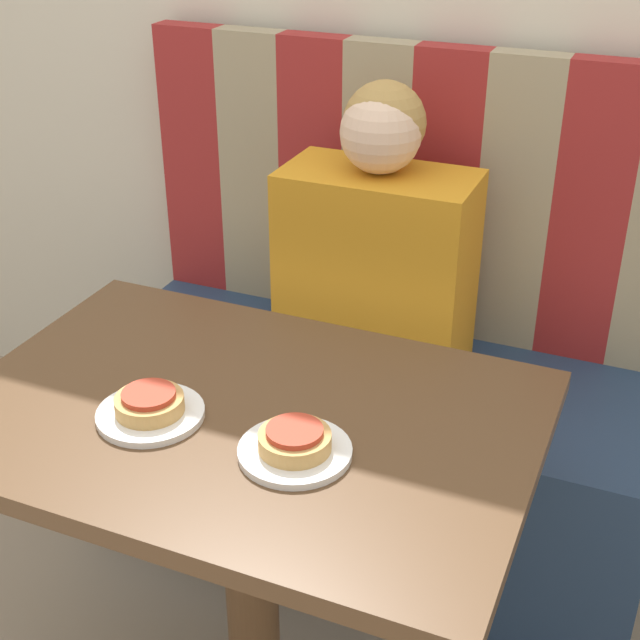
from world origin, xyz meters
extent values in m
cube|color=navy|center=(0.00, 0.66, 0.25)|extent=(1.37, 0.55, 0.50)
cube|color=maroon|center=(-0.60, 0.90, 0.85)|extent=(0.17, 0.07, 0.71)
cube|color=tan|center=(-0.43, 0.90, 0.85)|extent=(0.17, 0.07, 0.71)
cube|color=maroon|center=(-0.26, 0.90, 0.85)|extent=(0.17, 0.07, 0.71)
cube|color=tan|center=(-0.09, 0.90, 0.85)|extent=(0.17, 0.07, 0.71)
cube|color=maroon|center=(0.09, 0.90, 0.85)|extent=(0.17, 0.07, 0.71)
cube|color=tan|center=(0.26, 0.90, 0.85)|extent=(0.17, 0.07, 0.71)
cube|color=maroon|center=(0.43, 0.90, 0.85)|extent=(0.17, 0.07, 0.71)
cube|color=brown|center=(0.00, 0.00, 0.75)|extent=(0.97, 0.67, 0.03)
cylinder|color=brown|center=(0.00, 0.00, 0.37)|extent=(0.10, 0.10, 0.74)
cube|color=orange|center=(0.00, 0.66, 0.73)|extent=(0.43, 0.23, 0.48)
sphere|color=beige|center=(0.00, 0.66, 1.06)|extent=(0.18, 0.18, 0.18)
sphere|color=#AD8447|center=(0.00, 0.68, 1.08)|extent=(0.18, 0.18, 0.18)
cylinder|color=white|center=(-0.13, -0.08, 0.78)|extent=(0.18, 0.18, 0.01)
cylinder|color=white|center=(0.13, -0.08, 0.78)|extent=(0.18, 0.18, 0.01)
cylinder|color=tan|center=(-0.13, -0.08, 0.80)|extent=(0.11, 0.11, 0.03)
cylinder|color=#B73823|center=(-0.13, -0.08, 0.81)|extent=(0.09, 0.09, 0.01)
cylinder|color=tan|center=(0.13, -0.08, 0.80)|extent=(0.11, 0.11, 0.03)
cylinder|color=#B73823|center=(0.13, -0.08, 0.81)|extent=(0.09, 0.09, 0.01)
camera|label=1|loc=(0.60, -1.09, 1.61)|focal=50.00mm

